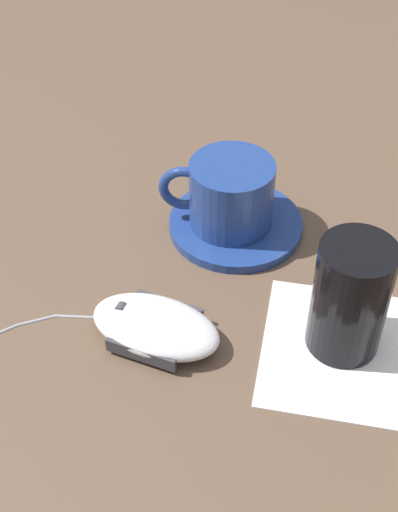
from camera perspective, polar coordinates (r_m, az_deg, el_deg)
name	(u,v)px	position (r m, az deg, el deg)	size (l,w,h in m)	color
ground_plane	(245,323)	(0.65, 3.70, -5.33)	(3.00, 3.00, 0.00)	brown
saucer	(236,224)	(0.74, 2.95, 2.54)	(0.14, 0.14, 0.01)	navy
coffee_cup	(229,194)	(0.71, 2.42, 5.01)	(0.09, 0.11, 0.07)	navy
computer_mouse	(155,326)	(0.63, -3.51, -5.64)	(0.07, 0.12, 0.03)	silver
mouse_cable	(6,341)	(0.66, -15.19, -6.58)	(0.13, 0.09, 0.00)	gray
napkin_under_glass	(347,352)	(0.64, 11.73, -7.53)	(0.15, 0.15, 0.00)	white
drinking_glass	(350,298)	(0.60, 12.00, -3.28)	(0.06, 0.06, 0.11)	black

